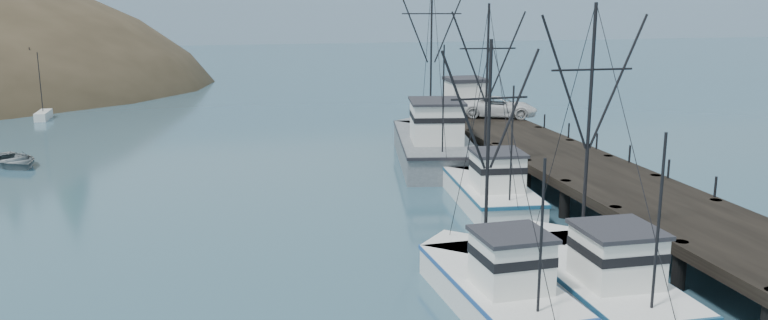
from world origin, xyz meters
TOP-DOWN VIEW (x-y plane):
  - pier at (14.00, 16.00)m, footprint 6.00×44.00m
  - distant_ridge at (10.00, 170.00)m, footprint 360.00×40.00m
  - distant_ridge_far at (-40.00, 185.00)m, footprint 180.00×25.00m
  - trawler_near at (7.74, 1.11)m, footprint 3.77×11.32m
  - trawler_mid at (3.74, 1.24)m, footprint 3.81×10.16m
  - trawler_far at (8.48, 14.43)m, footprint 4.36×11.05m
  - work_vessel at (8.46, 25.44)m, footprint 7.00×15.89m
  - pier_shed at (13.70, 34.00)m, footprint 3.00×3.20m
  - pickup_truck at (15.50, 30.82)m, footprint 6.33×4.69m
  - motorboat at (-19.79, 30.44)m, footprint 6.00×6.43m

SIDE VIEW (x-z plane):
  - distant_ridge at x=10.00m, z-range -13.00..13.00m
  - distant_ridge_far at x=-40.00m, z-range -9.00..9.00m
  - motorboat at x=-19.79m, z-range -0.54..0.54m
  - trawler_mid at x=3.74m, z-range -4.29..5.93m
  - trawler_near at x=7.74m, z-range -4.94..6.58m
  - trawler_far at x=8.48m, z-range -4.83..6.47m
  - work_vessel at x=8.46m, z-range -5.37..7.82m
  - pier at x=14.00m, z-range 0.69..2.69m
  - pickup_truck at x=15.50m, z-range 2.00..3.60m
  - pier_shed at x=13.70m, z-range 2.02..4.82m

